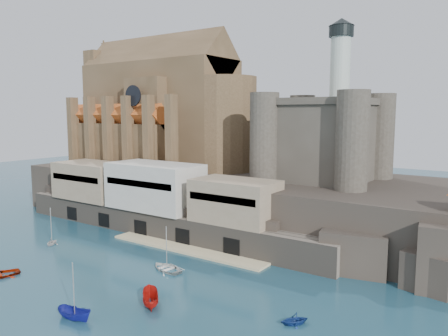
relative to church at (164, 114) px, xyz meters
name	(u,v)px	position (x,y,z in m)	size (l,w,h in m)	color
ground	(88,282)	(24.13, -41.85, -22.13)	(300.00, 300.00, 0.00)	#183E50
promontory	(244,198)	(23.94, -2.48, -17.20)	(100.00, 36.00, 10.00)	black
quay	(153,200)	(13.94, -18.78, -16.06)	(70.00, 12.00, 13.05)	#6B6155
church	(164,114)	(0.00, 0.00, 0.00)	(47.00, 25.93, 30.51)	brown
castle_keep	(324,135)	(40.21, -0.78, -3.81)	(21.20, 21.20, 29.30)	#403B33
boat_2	(75,319)	(31.67, -49.55, -22.13)	(1.69, 1.74, 4.50)	navy
boat_4	(52,244)	(5.34, -34.66, -22.13)	(2.46, 1.50, 2.85)	beige
boat_5	(150,304)	(35.86, -42.17, -22.13)	(1.86, 1.91, 4.94)	#B7170F
boat_6	(167,270)	(29.71, -32.48, -22.13)	(3.94, 1.14, 5.51)	silver
boat_7	(294,324)	(51.90, -36.88, -22.13)	(2.68, 1.63, 3.10)	navy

